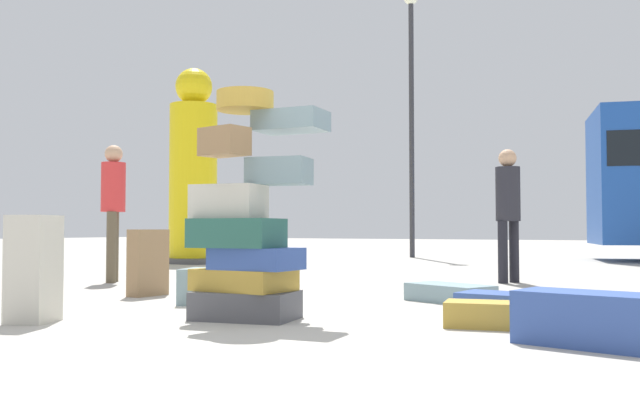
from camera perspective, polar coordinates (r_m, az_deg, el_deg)
name	(u,v)px	position (r m, az deg, el deg)	size (l,w,h in m)	color
ground_plane	(264,323)	(5.04, -4.59, -9.94)	(80.00, 80.00, 0.00)	#ADA89E
suitcase_tower	(248,226)	(5.21, -5.88, -2.12)	(0.96, 0.72, 1.70)	#4C4C51
suitcase_slate_foreground_near	(220,286)	(6.27, -8.18, -6.99)	(0.64, 0.43, 0.31)	gray
suitcase_navy_white_trunk	(585,319)	(4.30, 20.83, -9.05)	(0.74, 0.38, 0.30)	#334F99
suitcase_tan_right_side	(505,315)	(4.90, 14.86, -9.07)	(0.79, 0.31, 0.17)	#B28C33
suitcase_brown_upright_blue	(148,263)	(7.19, -13.85, -4.98)	(0.17, 0.41, 0.66)	olive
suitcase_slate_foreground_far	(450,293)	(6.50, 10.55, -7.48)	(0.78, 0.40, 0.16)	gray
suitcase_cream_left_side	(34,269)	(5.40, -22.32, -5.20)	(0.28, 0.33, 0.76)	beige
suitcase_navy_behind_tower	(506,305)	(5.56, 14.94, -8.25)	(0.69, 0.40, 0.17)	#334F99
person_bearded_onlooker	(508,203)	(8.96, 15.09, -0.28)	(0.30, 0.32, 1.66)	black
person_tourist_with_camera	(113,200)	(9.13, -16.52, 0.02)	(0.30, 0.30, 1.72)	brown
yellow_dummy_statue	(193,176)	(14.10, -10.31, 1.94)	(1.32, 1.32, 3.87)	yellow
lamp_post	(411,83)	(16.97, 7.46, 9.46)	(0.36, 0.36, 6.39)	#333338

